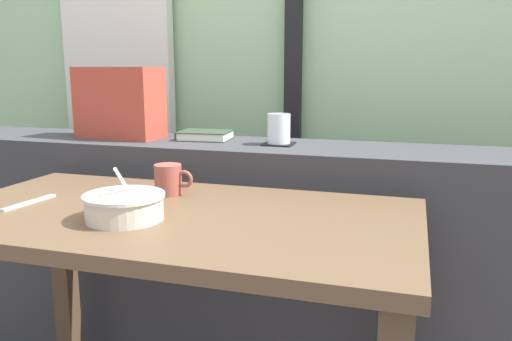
{
  "coord_description": "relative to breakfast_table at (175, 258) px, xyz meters",
  "views": [
    {
      "loc": [
        0.52,
        -1.13,
        1.09
      ],
      "look_at": [
        0.04,
        0.43,
        0.76
      ],
      "focal_mm": 36.15,
      "sensor_mm": 36.0,
      "label": 1
    }
  ],
  "objects": [
    {
      "name": "soup_bowl",
      "position": [
        -0.08,
        -0.09,
        0.15
      ],
      "size": [
        0.19,
        0.19,
        0.13
      ],
      "color": "beige",
      "rests_on": "breakfast_table"
    },
    {
      "name": "window_divider_post",
      "position": [
        0.04,
        1.13,
        0.68
      ],
      "size": [
        0.07,
        0.05,
        2.6
      ],
      "primitive_type": "cube",
      "color": "black",
      "rests_on": "ground"
    },
    {
      "name": "closed_book",
      "position": [
        -0.17,
        0.61,
        0.23
      ],
      "size": [
        0.19,
        0.16,
        0.03
      ],
      "color": "#334233",
      "rests_on": "dark_console_ledge"
    },
    {
      "name": "throw_pillow",
      "position": [
        -0.49,
        0.57,
        0.34
      ],
      "size": [
        0.33,
        0.17,
        0.26
      ],
      "primitive_type": "cube",
      "rotation": [
        0.0,
        0.0,
        -0.11
      ],
      "color": "#B74233",
      "rests_on": "dark_console_ledge"
    },
    {
      "name": "fork_utensil",
      "position": [
        -0.4,
        -0.04,
        0.12
      ],
      "size": [
        0.04,
        0.17,
        0.01
      ],
      "primitive_type": "cube",
      "rotation": [
        0.0,
        0.0,
        -0.11
      ],
      "color": "silver",
      "rests_on": "breakfast_table"
    },
    {
      "name": "ceramic_mug",
      "position": [
        -0.09,
        0.16,
        0.16
      ],
      "size": [
        0.11,
        0.08,
        0.08
      ],
      "color": "#9E4C42",
      "rests_on": "breakfast_table"
    },
    {
      "name": "breakfast_table",
      "position": [
        0.0,
        0.0,
        0.0
      ],
      "size": [
        1.19,
        0.63,
        0.74
      ],
      "color": "brown",
      "rests_on": "ground"
    },
    {
      "name": "juice_glass",
      "position": [
        0.12,
        0.57,
        0.26
      ],
      "size": [
        0.08,
        0.08,
        0.1
      ],
      "color": "white",
      "rests_on": "coaster_square"
    },
    {
      "name": "dark_console_ledge",
      "position": [
        0.04,
        0.57,
        -0.2
      ],
      "size": [
        2.8,
        0.36,
        0.83
      ],
      "primitive_type": "cube",
      "color": "#38383D",
      "rests_on": "ground"
    },
    {
      "name": "coaster_square",
      "position": [
        0.12,
        0.57,
        0.21
      ],
      "size": [
        0.1,
        0.1,
        0.0
      ],
      "primitive_type": "cube",
      "color": "black",
      "rests_on": "dark_console_ledge"
    },
    {
      "name": "curtain_left_panel",
      "position": [
        -0.82,
        1.1,
        0.63
      ],
      "size": [
        0.56,
        0.06,
        2.5
      ],
      "primitive_type": "cube",
      "color": "silver",
      "rests_on": "ground"
    }
  ]
}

